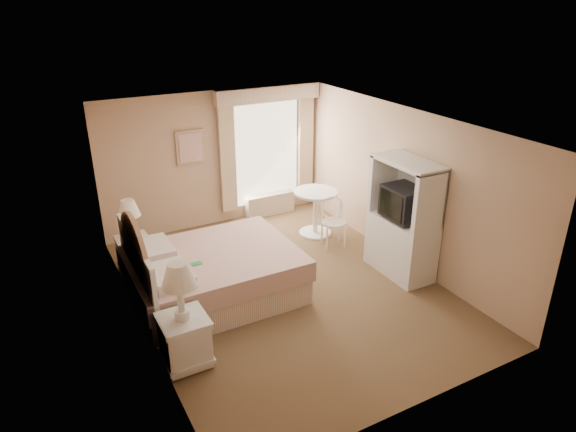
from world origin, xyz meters
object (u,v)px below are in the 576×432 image
bed (207,274)px  round_table (316,206)px  nightstand_far (133,245)px  cafe_chair (333,218)px  armoire (403,228)px  nightstand_near (184,328)px

bed → round_table: (2.48, 1.11, 0.16)m
nightstand_far → round_table: bearing=-3.5°
cafe_chair → armoire: armoire is taller
nightstand_near → armoire: 3.70m
nightstand_far → round_table: nightstand_far is taller
nightstand_far → armoire: bearing=-28.9°
nightstand_far → armoire: armoire is taller
round_table → armoire: size_ratio=0.45×
round_table → nightstand_near: bearing=-144.0°
nightstand_near → round_table: bearing=36.0°
nightstand_near → nightstand_far: nightstand_near is taller
nightstand_far → cafe_chair: (3.25, -0.70, 0.05)m
nightstand_near → cafe_chair: (3.25, 1.83, -0.00)m
bed → nightstand_far: bearing=119.3°
bed → round_table: 2.72m
bed → armoire: bearing=-13.7°
cafe_chair → bed: bearing=-150.5°
cafe_chair → armoire: (0.40, -1.32, 0.26)m
round_table → nightstand_far: bearing=176.5°
nightstand_far → bed: bearing=-60.7°
bed → cafe_chair: bearing=13.5°
nightstand_far → cafe_chair: nightstand_far is taller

